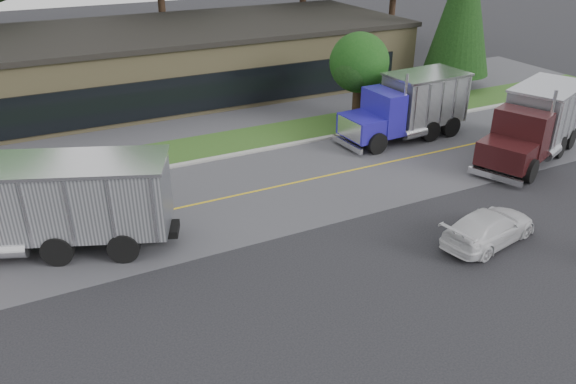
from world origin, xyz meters
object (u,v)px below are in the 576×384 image
object	(u,v)px
dump_truck_red	(37,204)
rally_car	(489,227)
dump_truck_blue	(410,105)
dump_truck_maroon	(536,121)

from	to	relation	value
dump_truck_red	rally_car	world-z (taller)	dump_truck_red
dump_truck_blue	dump_truck_maroon	xyz separation A→B (m)	(3.89, -4.93, 0.00)
dump_truck_maroon	dump_truck_red	bearing A→B (deg)	-25.86
dump_truck_red	rally_car	bearing A→B (deg)	176.61
dump_truck_red	rally_car	xyz separation A→B (m)	(14.68, -6.90, -1.20)
dump_truck_red	dump_truck_blue	world-z (taller)	same
dump_truck_red	rally_car	distance (m)	16.26
dump_truck_blue	rally_car	world-z (taller)	dump_truck_blue
dump_truck_blue	rally_car	bearing A→B (deg)	64.99
dump_truck_maroon	rally_car	world-z (taller)	dump_truck_maroon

